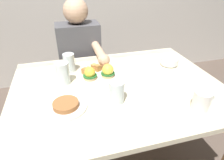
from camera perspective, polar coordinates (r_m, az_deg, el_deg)
dining_table at (r=1.17m, az=1.73°, el=-5.91°), size 1.20×0.90×0.74m
eggs_benedict_plate at (r=1.17m, az=-3.91°, el=1.63°), size 0.27×0.27×0.09m
fruit_bowl at (r=1.39m, az=16.64°, el=5.40°), size 0.12×0.12×0.05m
coffee_mug at (r=1.00m, az=25.15°, el=-5.44°), size 0.11×0.08×0.09m
fork at (r=1.03m, az=13.00°, el=-5.26°), size 0.13×0.11×0.00m
water_glass_near at (r=0.96m, az=1.37°, el=-3.95°), size 0.08×0.08×0.12m
water_glass_far at (r=1.14m, az=-14.32°, el=1.49°), size 0.07×0.07×0.13m
water_glass_extra at (r=1.27m, az=-12.57°, el=4.74°), size 0.07×0.07×0.12m
side_plate at (r=0.96m, az=-13.49°, el=-7.51°), size 0.20×0.20×0.04m
diner_person at (r=1.65m, az=-9.21°, el=5.84°), size 0.34×0.54×1.14m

